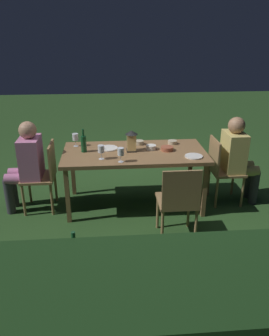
{
  "coord_description": "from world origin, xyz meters",
  "views": [
    {
      "loc": [
        0.32,
        3.97,
        2.18
      ],
      "look_at": [
        0.0,
        0.0,
        0.52
      ],
      "focal_mm": 36.51,
      "sensor_mm": 36.0,
      "label": 1
    }
  ],
  "objects": [
    {
      "name": "bowl_dip",
      "position": [
        -0.08,
        -0.27,
        0.77
      ],
      "size": [
        0.12,
        0.12,
        0.05
      ],
      "color": "#BCAD8E",
      "rests_on": "dining_table"
    },
    {
      "name": "bowl_olives",
      "position": [
        -0.41,
        -0.01,
        0.77
      ],
      "size": [
        0.15,
        0.15,
        0.05
      ],
      "color": "#9E5138",
      "rests_on": "dining_table"
    },
    {
      "name": "person_in_mustard",
      "position": [
        -1.33,
        0.0,
        0.64
      ],
      "size": [
        0.48,
        0.38,
        1.15
      ],
      "color": "tan",
      "rests_on": "ground"
    },
    {
      "name": "dining_table",
      "position": [
        0.0,
        0.0,
        0.68
      ],
      "size": [
        1.77,
        0.88,
        0.74
      ],
      "color": "olive",
      "rests_on": "ground"
    },
    {
      "name": "side_table",
      "position": [
        0.6,
        2.17,
        0.44
      ],
      "size": [
        0.49,
        0.49,
        0.67
      ],
      "color": "brown",
      "rests_on": "ground"
    },
    {
      "name": "green_bottle_on_table",
      "position": [
        0.62,
        -0.04,
        0.85
      ],
      "size": [
        0.07,
        0.07,
        0.29
      ],
      "color": "#144723",
      "rests_on": "dining_table"
    },
    {
      "name": "wine_glass_c",
      "position": [
        0.41,
        0.23,
        0.86
      ],
      "size": [
        0.08,
        0.08,
        0.17
      ],
      "color": "silver",
      "rests_on": "dining_table"
    },
    {
      "name": "plate_b",
      "position": [
        0.32,
        -0.13,
        0.75
      ],
      "size": [
        0.24,
        0.24,
        0.01
      ],
      "primitive_type": "cylinder",
      "color": "white",
      "rests_on": "dining_table"
    },
    {
      "name": "wine_glass_a",
      "position": [
        0.18,
        0.34,
        0.86
      ],
      "size": [
        0.08,
        0.08,
        0.17
      ],
      "color": "silver",
      "rests_on": "dining_table"
    },
    {
      "name": "bowl_salad",
      "position": [
        -0.22,
        -0.06,
        0.77
      ],
      "size": [
        0.12,
        0.12,
        0.06
      ],
      "color": "silver",
      "rests_on": "dining_table"
    },
    {
      "name": "chair_head_far",
      "position": [
        1.13,
        0.0,
        0.49
      ],
      "size": [
        0.4,
        0.42,
        0.87
      ],
      "color": "#937047",
      "rests_on": "ground"
    },
    {
      "name": "ground_plane",
      "position": [
        0.0,
        0.0,
        0.0
      ],
      "size": [
        16.0,
        16.0,
        0.0
      ],
      "primitive_type": "plane",
      "color": "#26471E"
    },
    {
      "name": "person_in_pink",
      "position": [
        1.33,
        0.0,
        0.64
      ],
      "size": [
        0.48,
        0.38,
        1.15
      ],
      "color": "#C675A3",
      "rests_on": "ground"
    },
    {
      "name": "ice_bucket",
      "position": [
        0.6,
        2.17,
        0.77
      ],
      "size": [
        0.26,
        0.26,
        0.34
      ],
      "color": "#B2B7BF",
      "rests_on": "side_table"
    },
    {
      "name": "plate_a",
      "position": [
        -0.69,
        0.24,
        0.75
      ],
      "size": [
        0.21,
        0.21,
        0.01
      ],
      "primitive_type": "cylinder",
      "color": "silver",
      "rests_on": "dining_table"
    },
    {
      "name": "chair_head_near",
      "position": [
        -1.13,
        0.0,
        0.49
      ],
      "size": [
        0.4,
        0.42,
        0.87
      ],
      "color": "#937047",
      "rests_on": "ground"
    },
    {
      "name": "bowl_bread",
      "position": [
        -0.52,
        -0.25,
        0.76
      ],
      "size": [
        0.12,
        0.12,
        0.05
      ],
      "color": "#BCAD8E",
      "rests_on": "dining_table"
    },
    {
      "name": "lantern_centerpiece",
      "position": [
        0.04,
        -0.02,
        0.89
      ],
      "size": [
        0.15,
        0.15,
        0.27
      ],
      "color": "black",
      "rests_on": "dining_table"
    },
    {
      "name": "wine_glass_b",
      "position": [
        0.74,
        -0.26,
        0.86
      ],
      "size": [
        0.08,
        0.08,
        0.17
      ],
      "color": "silver",
      "rests_on": "dining_table"
    },
    {
      "name": "chair_side_right_a",
      "position": [
        -0.4,
        0.83,
        0.49
      ],
      "size": [
        0.42,
        0.4,
        0.87
      ],
      "color": "#937047",
      "rests_on": "ground"
    }
  ]
}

